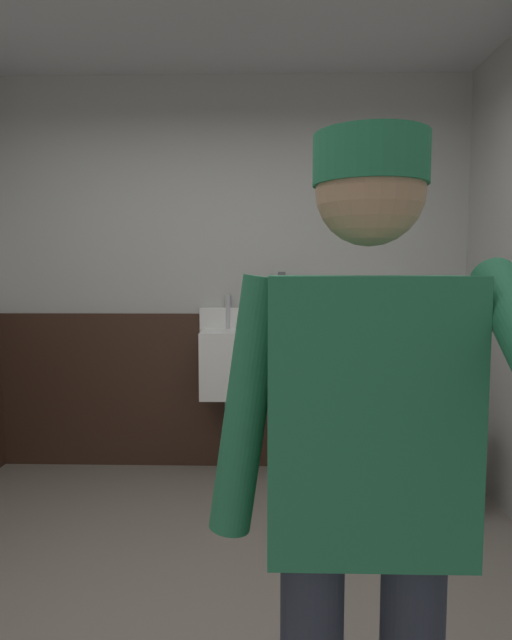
# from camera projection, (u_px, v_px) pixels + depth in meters

# --- Properties ---
(wall_back) EXTENTS (3.93, 0.12, 2.75)m
(wall_back) POSITION_uv_depth(u_px,v_px,m) (229.00, 275.00, 3.88)
(wall_back) COLOR #B2B2AD
(wall_back) RESTS_ON ground_plane
(wainscot_band_back) EXTENTS (3.33, 0.03, 1.10)m
(wainscot_band_back) POSITION_uv_depth(u_px,v_px,m) (229.00, 390.00, 3.88)
(wainscot_band_back) COLOR #382319
(wainscot_band_back) RESTS_ON ground_plane
(urinal_left) EXTENTS (0.40, 0.34, 1.24)m
(urinal_left) POSITION_uv_depth(u_px,v_px,m) (226.00, 363.00, 3.71)
(urinal_left) COLOR white
(urinal_left) RESTS_ON ground_plane
(urinal_middle) EXTENTS (0.40, 0.34, 1.24)m
(urinal_middle) POSITION_uv_depth(u_px,v_px,m) (336.00, 363.00, 3.69)
(urinal_middle) COLOR white
(urinal_middle) RESTS_ON ground_plane
(privacy_divider_panel) EXTENTS (0.04, 0.40, 0.90)m
(privacy_divider_panel) POSITION_uv_depth(u_px,v_px,m) (281.00, 339.00, 3.62)
(privacy_divider_panel) COLOR #4C4C51
(person) EXTENTS (0.63, 0.60, 1.68)m
(person) POSITION_uv_depth(u_px,v_px,m) (366.00, 468.00, 1.15)
(person) COLOR #2D3342
(person) RESTS_ON ground_plane
(trash_bin) EXTENTS (0.33, 0.33, 0.56)m
(trash_bin) POSITION_uv_depth(u_px,v_px,m) (449.00, 463.00, 3.18)
(trash_bin) COLOR #38383D
(trash_bin) RESTS_ON ground_plane
(soap_dispenser) EXTENTS (0.10, 0.07, 0.18)m
(soap_dispenser) POSITION_uv_depth(u_px,v_px,m) (391.00, 289.00, 3.76)
(soap_dispenser) COLOR silver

